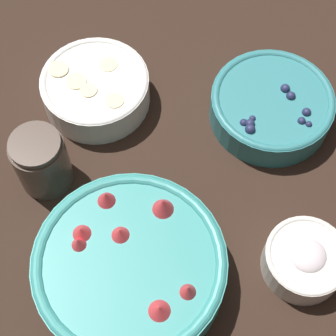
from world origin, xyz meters
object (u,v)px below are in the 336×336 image
object	(u,v)px
bowl_strawberries	(131,267)
bowl_bananas	(96,88)
jar_chocolate	(42,163)
bowl_cream	(304,261)
bowl_blueberries	(271,105)

from	to	relation	value
bowl_strawberries	bowl_bananas	size ratio (longest dim) A/B	1.50
bowl_strawberries	jar_chocolate	size ratio (longest dim) A/B	2.50
bowl_strawberries	bowl_bananas	distance (m)	0.30
bowl_cream	jar_chocolate	bearing A→B (deg)	93.27
jar_chocolate	bowl_blueberries	bearing A→B (deg)	-47.69
bowl_blueberries	bowl_strawberries	bearing A→B (deg)	165.84
bowl_cream	jar_chocolate	size ratio (longest dim) A/B	1.10
bowl_blueberries	bowl_bananas	world-z (taller)	same
bowl_blueberries	jar_chocolate	size ratio (longest dim) A/B	1.87
bowl_strawberries	bowl_cream	bearing A→B (deg)	-62.66
bowl_blueberries	bowl_cream	size ratio (longest dim) A/B	1.70
bowl_strawberries	jar_chocolate	bearing A→B (deg)	65.21
bowl_blueberries	jar_chocolate	bearing A→B (deg)	132.31
bowl_strawberries	bowl_blueberries	xyz separation A→B (m)	(0.32, -0.08, -0.01)
bowl_strawberries	jar_chocolate	xyz separation A→B (m)	(0.08, 0.18, 0.01)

